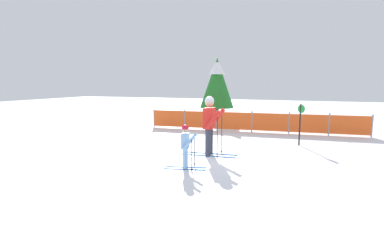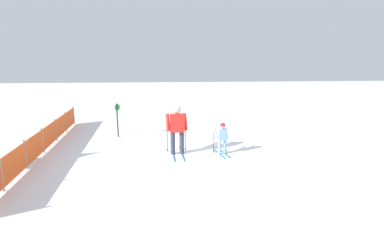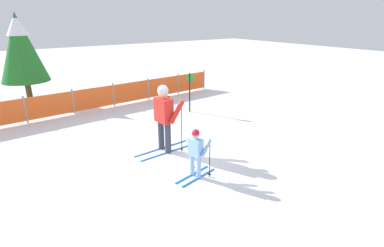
{
  "view_description": "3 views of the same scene",
  "coord_description": "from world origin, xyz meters",
  "px_view_note": "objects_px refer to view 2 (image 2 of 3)",
  "views": [
    {
      "loc": [
        2.88,
        -8.36,
        2.16
      ],
      "look_at": [
        -0.19,
        -0.39,
        0.99
      ],
      "focal_mm": 28.0,
      "sensor_mm": 36.0,
      "label": 1
    },
    {
      "loc": [
        -9.91,
        0.28,
        3.38
      ],
      "look_at": [
        0.51,
        -0.5,
        1.02
      ],
      "focal_mm": 28.0,
      "sensor_mm": 36.0,
      "label": 2
    },
    {
      "loc": [
        -3.35,
        -6.3,
        3.38
      ],
      "look_at": [
        0.47,
        -0.83,
        0.97
      ],
      "focal_mm": 28.0,
      "sensor_mm": 36.0,
      "label": 3
    }
  ],
  "objects_px": {
    "skier_child": "(222,136)",
    "trail_marker": "(117,116)",
    "safety_fence": "(43,141)",
    "skier_adult": "(177,125)"
  },
  "relations": [
    {
      "from": "skier_child",
      "to": "safety_fence",
      "type": "bearing_deg",
      "value": 72.15
    },
    {
      "from": "trail_marker",
      "to": "skier_child",
      "type": "bearing_deg",
      "value": -122.91
    },
    {
      "from": "skier_adult",
      "to": "trail_marker",
      "type": "height_order",
      "value": "skier_adult"
    },
    {
      "from": "skier_adult",
      "to": "skier_child",
      "type": "relative_size",
      "value": 1.57
    },
    {
      "from": "skier_child",
      "to": "safety_fence",
      "type": "xyz_separation_m",
      "value": [
        0.56,
        6.32,
        -0.19
      ]
    },
    {
      "from": "safety_fence",
      "to": "trail_marker",
      "type": "height_order",
      "value": "trail_marker"
    },
    {
      "from": "skier_child",
      "to": "safety_fence",
      "type": "distance_m",
      "value": 6.35
    },
    {
      "from": "skier_child",
      "to": "trail_marker",
      "type": "bearing_deg",
      "value": 44.32
    },
    {
      "from": "safety_fence",
      "to": "trail_marker",
      "type": "bearing_deg",
      "value": -48.25
    },
    {
      "from": "skier_child",
      "to": "trail_marker",
      "type": "xyz_separation_m",
      "value": [
        2.61,
        4.03,
        0.23
      ]
    }
  ]
}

